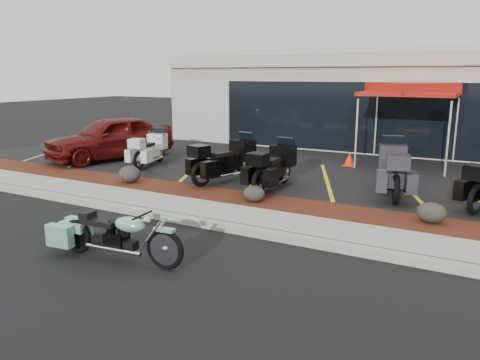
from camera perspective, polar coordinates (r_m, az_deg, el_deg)
The scene contains 17 objects.
ground at distance 8.49m, azimuth -1.64°, elevation -8.44°, with size 90.00×90.00×0.00m, color black.
curb at distance 9.21m, azimuth 1.20°, elevation -6.23°, with size 24.00×0.25×0.15m, color gray.
sidewalk at distance 9.80m, azimuth 3.09°, elevation -5.05°, with size 24.00×1.20×0.15m, color gray.
mulch_bed at distance 10.85m, azimuth 5.84°, elevation -3.31°, with size 24.00×1.20×0.16m, color #3C160D.
upper_lot at distance 15.84m, azimuth 13.49°, elevation 1.50°, with size 26.00×9.60×0.15m, color black.
dealership_building at distance 21.70m, azimuth 18.24°, elevation 9.32°, with size 18.00×8.16×4.00m.
boulder_left at distance 13.22m, azimuth -13.29°, elevation 0.71°, with size 0.65×0.54×0.46m, color black.
boulder_mid at distance 10.94m, azimuth 1.72°, elevation -1.67°, with size 0.52×0.44×0.37m, color black.
boulder_right at distance 10.14m, azimuth 22.30°, elevation -3.69°, with size 0.58×0.48×0.41m, color black.
hero_cruiser at distance 7.58m, azimuth -9.16°, elevation -7.62°, with size 2.56×0.65×0.90m, color #6FAD90, non-canonical shape.
touring_white at distance 16.12m, azimuth -9.82°, elevation 4.26°, with size 2.02×0.77×1.18m, color silver, non-canonical shape.
touring_black_front at distance 13.44m, azimuth 0.73°, elevation 3.09°, with size 2.28×0.87×1.33m, color black, non-canonical shape.
touring_black_mid at distance 12.79m, azimuth 5.49°, elevation 2.42°, with size 2.19×0.84×1.28m, color black, non-canonical shape.
touring_grey at distance 12.85m, azimuth 17.99°, elevation 2.16°, with size 2.39×0.91×1.39m, color #313137, non-canonical shape.
parked_car at distance 17.02m, azimuth -15.56°, elevation 4.98°, with size 1.78×4.42×1.51m, color #4E0C0B.
traffic_cone at distance 15.70m, azimuth 13.20°, elevation 2.50°, with size 0.37×0.37×0.43m, color red.
popup_canopy at distance 16.13m, azimuth 20.13°, elevation 10.18°, with size 3.22×3.22×2.65m.
Camera 1 is at (4.01, -6.83, 3.07)m, focal length 35.00 mm.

